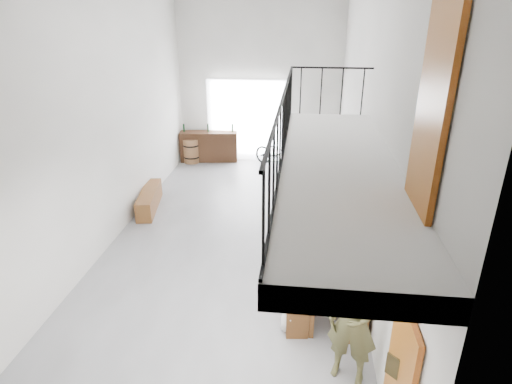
# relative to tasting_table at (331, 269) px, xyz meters

# --- Properties ---
(floor) EXTENTS (12.00, 12.00, 0.00)m
(floor) POSITION_rel_tasting_table_xyz_m (-2.13, 2.00, -0.71)
(floor) COLOR slate
(floor) RESTS_ON ground
(room_walls) EXTENTS (12.00, 12.00, 12.00)m
(room_walls) POSITION_rel_tasting_table_xyz_m (-2.13, 2.00, 2.85)
(room_walls) COLOR white
(room_walls) RESTS_ON ground
(gateway_portal) EXTENTS (2.80, 0.08, 2.80)m
(gateway_portal) POSITION_rel_tasting_table_xyz_m (-2.53, 7.94, 0.69)
(gateway_portal) COLOR white
(gateway_portal) RESTS_ON ground
(right_wall_decor) EXTENTS (0.07, 8.28, 5.07)m
(right_wall_decor) POSITION_rel_tasting_table_xyz_m (0.57, 0.13, 1.04)
(right_wall_decor) COLOR #A45716
(right_wall_decor) RESTS_ON ground
(balcony) EXTENTS (1.52, 5.62, 4.00)m
(balcony) POSITION_rel_tasting_table_xyz_m (-0.15, -1.13, 2.26)
(balcony) COLOR white
(balcony) RESTS_ON ground
(tasting_table) EXTENTS (1.01, 2.24, 0.79)m
(tasting_table) POSITION_rel_tasting_table_xyz_m (0.00, 0.00, 0.00)
(tasting_table) COLOR brown
(tasting_table) RESTS_ON ground
(bench_inner) EXTENTS (0.60, 2.26, 0.51)m
(bench_inner) POSITION_rel_tasting_table_xyz_m (-0.68, 0.06, -0.45)
(bench_inner) COLOR brown
(bench_inner) RESTS_ON ground
(bench_wall) EXTENTS (0.33, 2.15, 0.49)m
(bench_wall) POSITION_rel_tasting_table_xyz_m (0.44, -0.00, -0.46)
(bench_wall) COLOR brown
(bench_wall) RESTS_ON ground
(tableware) EXTENTS (0.31, 1.66, 0.35)m
(tableware) POSITION_rel_tasting_table_xyz_m (-0.06, 0.00, 0.23)
(tableware) COLOR black
(tableware) RESTS_ON tasting_table
(side_bench) EXTENTS (0.70, 1.87, 0.52)m
(side_bench) POSITION_rel_tasting_table_xyz_m (-4.63, 3.53, -0.45)
(side_bench) COLOR brown
(side_bench) RESTS_ON ground
(oak_barrel) EXTENTS (0.57, 0.57, 0.84)m
(oak_barrel) POSITION_rel_tasting_table_xyz_m (-4.46, 7.40, -0.28)
(oak_barrel) COLOR brown
(oak_barrel) RESTS_ON ground
(serving_counter) EXTENTS (2.04, 0.81, 1.05)m
(serving_counter) POSITION_rel_tasting_table_xyz_m (-3.88, 7.65, -0.18)
(serving_counter) COLOR #3C2311
(serving_counter) RESTS_ON ground
(counter_bottles) EXTENTS (1.73, 0.28, 0.28)m
(counter_bottles) POSITION_rel_tasting_table_xyz_m (-3.88, 7.66, 0.48)
(counter_bottles) COLOR black
(counter_bottles) RESTS_ON serving_counter
(guest_left_a) EXTENTS (0.48, 0.61, 1.10)m
(guest_left_a) POSITION_rel_tasting_table_xyz_m (-0.67, -0.79, -0.16)
(guest_left_a) COLOR white
(guest_left_a) RESTS_ON ground
(guest_left_b) EXTENTS (0.45, 0.54, 1.26)m
(guest_left_b) POSITION_rel_tasting_table_xyz_m (-0.68, -0.10, -0.08)
(guest_left_b) COLOR teal
(guest_left_b) RESTS_ON ground
(guest_left_c) EXTENTS (0.48, 0.61, 1.24)m
(guest_left_c) POSITION_rel_tasting_table_xyz_m (-0.70, 0.32, -0.09)
(guest_left_c) COLOR white
(guest_left_c) RESTS_ON ground
(guest_left_d) EXTENTS (0.63, 0.87, 1.21)m
(guest_left_d) POSITION_rel_tasting_table_xyz_m (-0.68, 0.97, -0.10)
(guest_left_d) COLOR teal
(guest_left_d) RESTS_ON ground
(guest_right_a) EXTENTS (0.46, 0.67, 1.06)m
(guest_right_a) POSITION_rel_tasting_table_xyz_m (0.50, -0.64, -0.18)
(guest_right_a) COLOR red
(guest_right_a) RESTS_ON ground
(guest_right_b) EXTENTS (0.54, 0.98, 1.01)m
(guest_right_b) POSITION_rel_tasting_table_xyz_m (0.61, 0.18, -0.20)
(guest_right_b) COLOR black
(guest_right_b) RESTS_ON ground
(guest_right_c) EXTENTS (0.39, 0.57, 1.13)m
(guest_right_c) POSITION_rel_tasting_table_xyz_m (0.56, 0.74, -0.14)
(guest_right_c) COLOR white
(guest_right_c) RESTS_ON ground
(host_standing) EXTENTS (0.83, 0.67, 1.96)m
(host_standing) POSITION_rel_tasting_table_xyz_m (0.21, -1.72, 0.27)
(host_standing) COLOR brown
(host_standing) RESTS_ON ground
(potted_plant) EXTENTS (0.53, 0.50, 0.47)m
(potted_plant) POSITION_rel_tasting_table_xyz_m (0.32, 2.41, -0.47)
(potted_plant) COLOR #1D5020
(potted_plant) RESTS_ON ground
(bicycle_near) EXTENTS (1.93, 1.49, 0.98)m
(bicycle_near) POSITION_rel_tasting_table_xyz_m (-1.40, 7.25, -0.22)
(bicycle_near) COLOR black
(bicycle_near) RESTS_ON ground
(bicycle_far) EXTENTS (1.70, 1.18, 1.00)m
(bicycle_far) POSITION_rel_tasting_table_xyz_m (-0.53, 7.31, -0.21)
(bicycle_far) COLOR black
(bicycle_far) RESTS_ON ground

